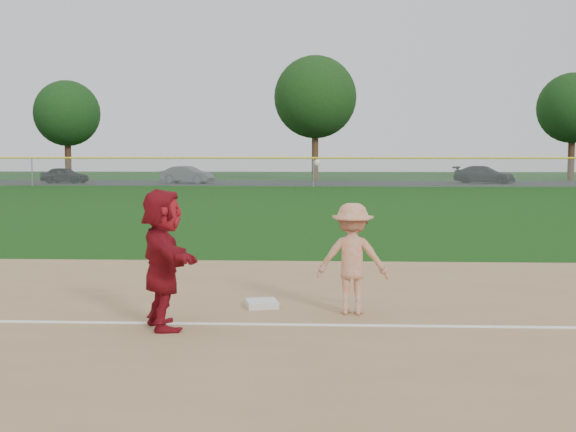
{
  "coord_description": "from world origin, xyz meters",
  "views": [
    {
      "loc": [
        0.55,
        -10.38,
        2.34
      ],
      "look_at": [
        0.0,
        1.5,
        1.3
      ],
      "focal_mm": 45.0,
      "sensor_mm": 36.0,
      "label": 1
    }
  ],
  "objects_px": {
    "car_left": "(65,175)",
    "car_mid": "(187,175)",
    "car_right": "(484,175)",
    "first_base": "(262,304)",
    "base_runner": "(163,259)"
  },
  "relations": [
    {
      "from": "car_left",
      "to": "car_mid",
      "type": "bearing_deg",
      "value": -78.33
    },
    {
      "from": "first_base",
      "to": "base_runner",
      "type": "relative_size",
      "value": 0.24
    },
    {
      "from": "car_right",
      "to": "car_left",
      "type": "bearing_deg",
      "value": 114.29
    },
    {
      "from": "car_mid",
      "to": "car_right",
      "type": "bearing_deg",
      "value": -72.53
    },
    {
      "from": "first_base",
      "to": "base_runner",
      "type": "bearing_deg",
      "value": -131.23
    },
    {
      "from": "first_base",
      "to": "base_runner",
      "type": "xyz_separation_m",
      "value": [
        -1.2,
        -1.37,
        0.88
      ]
    },
    {
      "from": "car_left",
      "to": "car_right",
      "type": "height_order",
      "value": "car_right"
    },
    {
      "from": "base_runner",
      "to": "car_right",
      "type": "distance_m",
      "value": 49.18
    },
    {
      "from": "car_mid",
      "to": "car_right",
      "type": "height_order",
      "value": "car_right"
    },
    {
      "from": "first_base",
      "to": "car_right",
      "type": "xyz_separation_m",
      "value": [
        13.44,
        45.58,
        0.61
      ]
    },
    {
      "from": "base_runner",
      "to": "car_mid",
      "type": "relative_size",
      "value": 0.46
    },
    {
      "from": "first_base",
      "to": "car_mid",
      "type": "height_order",
      "value": "car_mid"
    },
    {
      "from": "base_runner",
      "to": "first_base",
      "type": "bearing_deg",
      "value": -65.34
    },
    {
      "from": "car_right",
      "to": "base_runner",
      "type": "bearing_deg",
      "value": -174.96
    },
    {
      "from": "base_runner",
      "to": "car_right",
      "type": "bearing_deg",
      "value": -41.43
    }
  ]
}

